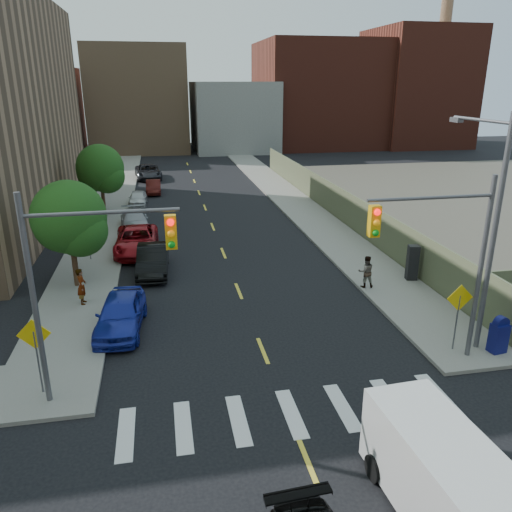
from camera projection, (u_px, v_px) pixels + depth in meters
name	position (u px, v px, depth m)	size (l,w,h in m)	color
sidewalk_nw	(117.00, 188.00, 49.11)	(3.50, 73.00, 0.15)	gray
sidewalk_ne	(271.00, 182.00, 51.89)	(3.50, 73.00, 0.15)	gray
fence_north	(331.00, 198.00, 39.31)	(0.12, 44.00, 2.50)	#535C41
bg_bldg_west	(24.00, 111.00, 71.04)	(14.00, 18.00, 12.00)	#592319
bg_bldg_midwest	(139.00, 99.00, 75.26)	(14.00, 16.00, 15.00)	#8C6B4C
bg_bldg_center	(233.00, 116.00, 76.73)	(12.00, 16.00, 10.00)	gray
bg_bldg_east	(317.00, 95.00, 80.10)	(18.00, 18.00, 16.00)	#592319
bg_bldg_fareast	(415.00, 88.00, 80.78)	(14.00, 16.00, 18.00)	#592319
smokestack	(442.00, 55.00, 79.84)	(1.80, 1.80, 28.00)	#8C6B4C
signal_nw	(83.00, 271.00, 15.05)	(4.59, 0.30, 7.00)	#59595E
signal_ne	(445.00, 247.00, 17.19)	(4.59, 0.30, 7.00)	#59595E
streetlight_ne	(489.00, 218.00, 18.19)	(0.25, 3.70, 9.00)	#59595E
warn_sign_nw	(35.00, 343.00, 16.03)	(1.06, 0.06, 2.83)	#59595E
warn_sign_ne	(459.00, 305.00, 18.71)	(1.06, 0.06, 2.83)	#59595E
warn_sign_midwest	(87.00, 228.00, 28.54)	(1.06, 0.06, 2.83)	#59595E
tree_west_near	(70.00, 222.00, 24.35)	(3.66, 3.64, 5.52)	#332114
tree_west_far	(100.00, 171.00, 38.26)	(3.66, 3.64, 5.52)	#332114
parked_car_blue	(121.00, 313.00, 20.85)	(1.82, 4.51, 1.54)	#1C299B
parked_car_black	(153.00, 260.00, 27.18)	(1.61, 4.61, 1.52)	black
parked_car_red	(137.00, 240.00, 30.52)	(2.54, 5.51, 1.53)	maroon
parked_car_silver	(135.00, 220.00, 35.31)	(1.86, 4.57, 1.33)	#9B9CA2
parked_car_white	(138.00, 198.00, 42.27)	(1.45, 3.60, 1.23)	silver
parked_car_maroon	(154.00, 187.00, 46.83)	(1.33, 3.82, 1.26)	#40100C
parked_car_grey	(148.00, 172.00, 53.87)	(2.54, 5.51, 1.53)	#212227
cargo_van	(442.00, 476.00, 11.67)	(2.28, 5.03, 2.26)	silver
mailbox	(499.00, 335.00, 18.89)	(0.67, 0.55, 1.48)	#0F135B
payphone	(412.00, 263.00, 25.84)	(0.55, 0.45, 1.85)	black
pedestrian_west	(82.00, 286.00, 23.01)	(0.63, 0.41, 1.72)	gray
pedestrian_east	(366.00, 272.00, 24.91)	(0.80, 0.62, 1.64)	gray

